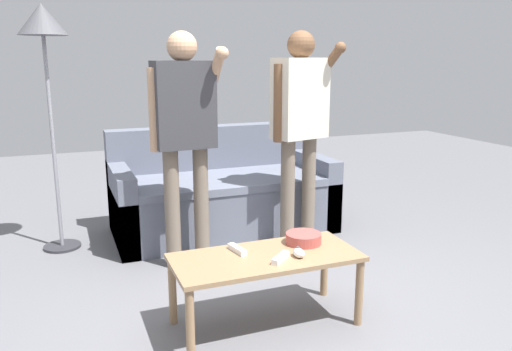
{
  "coord_description": "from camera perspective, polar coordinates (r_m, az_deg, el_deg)",
  "views": [
    {
      "loc": [
        -1.09,
        -2.39,
        1.44
      ],
      "look_at": [
        0.04,
        0.48,
        0.73
      ],
      "focal_mm": 35.58,
      "sensor_mm": 36.0,
      "label": 1
    }
  ],
  "objects": [
    {
      "name": "coffee_table",
      "position": [
        2.8,
        1.1,
        -9.97
      ],
      "size": [
        1.02,
        0.46,
        0.41
      ],
      "color": "#997551",
      "rests_on": "ground"
    },
    {
      "name": "game_remote_nunchuk",
      "position": [
        2.75,
        4.82,
        -8.65
      ],
      "size": [
        0.06,
        0.09,
        0.05
      ],
      "color": "white",
      "rests_on": "coffee_table"
    },
    {
      "name": "ground_plane",
      "position": [
        2.99,
        2.71,
        -15.84
      ],
      "size": [
        12.0,
        12.0,
        0.0
      ],
      "primitive_type": "plane",
      "color": "slate"
    },
    {
      "name": "couch",
      "position": [
        4.36,
        -3.9,
        -2.21
      ],
      "size": [
        1.82,
        0.88,
        0.86
      ],
      "color": "slate",
      "rests_on": "ground"
    },
    {
      "name": "snack_bowl",
      "position": [
        2.95,
        5.37,
        -7.04
      ],
      "size": [
        0.21,
        0.21,
        0.06
      ],
      "primitive_type": "cylinder",
      "color": "#B24C47",
      "rests_on": "coffee_table"
    },
    {
      "name": "game_remote_wand_far",
      "position": [
        2.7,
        2.78,
        -9.24
      ],
      "size": [
        0.14,
        0.13,
        0.03
      ],
      "color": "white",
      "rests_on": "coffee_table"
    },
    {
      "name": "player_left",
      "position": [
        3.48,
        -8.04,
        5.9
      ],
      "size": [
        0.49,
        0.36,
        1.62
      ],
      "color": "#756656",
      "rests_on": "ground"
    },
    {
      "name": "game_remote_wand_near",
      "position": [
        2.82,
        -2.14,
        -8.29
      ],
      "size": [
        0.06,
        0.16,
        0.03
      ],
      "color": "white",
      "rests_on": "coffee_table"
    },
    {
      "name": "floor_lamp",
      "position": [
        4.05,
        -22.78,
        14.06
      ],
      "size": [
        0.35,
        0.35,
        1.83
      ],
      "color": "#2D2D33",
      "rests_on": "ground"
    },
    {
      "name": "player_right",
      "position": [
        3.83,
        4.97,
        6.82
      ],
      "size": [
        0.53,
        0.34,
        1.65
      ],
      "color": "#756656",
      "rests_on": "ground"
    }
  ]
}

